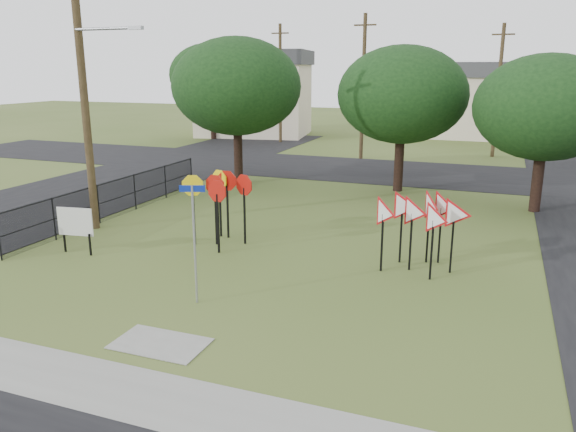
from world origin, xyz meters
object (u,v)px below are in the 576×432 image
(street_name_sign, at_px, (194,237))
(info_board, at_px, (75,223))
(yield_sign_cluster, at_px, (422,214))
(stop_sign_cluster, at_px, (219,192))

(street_name_sign, height_order, info_board, street_name_sign)
(yield_sign_cluster, xyz_separation_m, info_board, (-10.40, -2.48, -0.66))
(yield_sign_cluster, bearing_deg, stop_sign_cluster, 178.74)
(stop_sign_cluster, bearing_deg, yield_sign_cluster, -1.26)
(street_name_sign, bearing_deg, yield_sign_cluster, 42.71)
(street_name_sign, height_order, yield_sign_cluster, street_name_sign)
(stop_sign_cluster, distance_m, yield_sign_cluster, 6.64)
(yield_sign_cluster, distance_m, info_board, 10.71)
(street_name_sign, relative_size, yield_sign_cluster, 1.08)
(street_name_sign, xyz_separation_m, yield_sign_cluster, (4.90, 4.52, -0.07))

